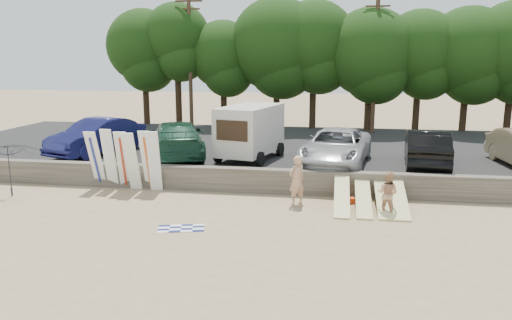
# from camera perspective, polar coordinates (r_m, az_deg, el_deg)

# --- Properties ---
(ground) EXTENTS (120.00, 120.00, 0.00)m
(ground) POSITION_cam_1_polar(r_m,az_deg,el_deg) (17.45, 9.82, -6.72)
(ground) COLOR tan
(ground) RESTS_ON ground
(seawall) EXTENTS (44.00, 0.50, 1.00)m
(seawall) POSITION_cam_1_polar(r_m,az_deg,el_deg) (20.19, 9.80, -2.69)
(seawall) COLOR #6B6356
(seawall) RESTS_ON ground
(parking_lot) EXTENTS (44.00, 14.50, 0.70)m
(parking_lot) POSITION_cam_1_polar(r_m,az_deg,el_deg) (27.55, 9.66, 0.86)
(parking_lot) COLOR #282828
(parking_lot) RESTS_ON ground
(treeline) EXTENTS (33.23, 6.50, 8.70)m
(treeline) POSITION_cam_1_polar(r_m,az_deg,el_deg) (34.06, 11.61, 12.40)
(treeline) COLOR #382616
(treeline) RESTS_ON parking_lot
(utility_poles) EXTENTS (25.80, 0.26, 9.00)m
(utility_poles) POSITION_cam_1_polar(r_m,az_deg,el_deg) (32.65, 13.50, 11.35)
(utility_poles) COLOR #473321
(utility_poles) RESTS_ON parking_lot
(box_trailer) EXTENTS (2.98, 4.31, 2.52)m
(box_trailer) POSITION_cam_1_polar(r_m,az_deg,el_deg) (23.43, -0.68, 3.50)
(box_trailer) COLOR beige
(box_trailer) RESTS_ON parking_lot
(car_0) EXTENTS (3.52, 5.63, 1.75)m
(car_0) POSITION_cam_1_polar(r_m,az_deg,el_deg) (26.04, -17.72, 2.58)
(car_0) COLOR #16174D
(car_0) RESTS_ON parking_lot
(car_1) EXTENTS (4.41, 6.47, 1.74)m
(car_1) POSITION_cam_1_polar(r_m,az_deg,el_deg) (24.32, -9.08, 2.36)
(car_1) COLOR #153B29
(car_1) RESTS_ON parking_lot
(car_2) EXTENTS (3.52, 6.12, 1.61)m
(car_2) POSITION_cam_1_polar(r_m,az_deg,el_deg) (22.60, 9.13, 1.47)
(car_2) COLOR #AEB0B4
(car_2) RESTS_ON parking_lot
(car_3) EXTENTS (2.25, 5.16, 1.65)m
(car_3) POSITION_cam_1_polar(r_m,az_deg,el_deg) (23.16, 18.92, 1.28)
(car_3) COLOR black
(car_3) RESTS_ON parking_lot
(surfboard_upright_0) EXTENTS (0.52, 0.87, 2.49)m
(surfboard_upright_0) POSITION_cam_1_polar(r_m,az_deg,el_deg) (21.88, -17.85, 0.03)
(surfboard_upright_0) COLOR white
(surfboard_upright_0) RESTS_ON ground
(surfboard_upright_1) EXTENTS (0.53, 0.56, 2.57)m
(surfboard_upright_1) POSITION_cam_1_polar(r_m,az_deg,el_deg) (21.70, -16.39, 0.13)
(surfboard_upright_1) COLOR white
(surfboard_upright_1) RESTS_ON ground
(surfboard_upright_2) EXTENTS (0.60, 0.84, 2.51)m
(surfboard_upright_2) POSITION_cam_1_polar(r_m,az_deg,el_deg) (21.36, -14.93, -0.05)
(surfboard_upright_2) COLOR white
(surfboard_upright_2) RESTS_ON ground
(surfboard_upright_3) EXTENTS (0.51, 0.84, 2.50)m
(surfboard_upright_3) POSITION_cam_1_polar(r_m,az_deg,el_deg) (21.06, -14.00, -0.18)
(surfboard_upright_3) COLOR white
(surfboard_upright_3) RESTS_ON ground
(surfboard_upright_4) EXTENTS (0.55, 0.67, 2.55)m
(surfboard_upright_4) POSITION_cam_1_polar(r_m,az_deg,el_deg) (21.00, -12.27, -0.06)
(surfboard_upright_4) COLOR white
(surfboard_upright_4) RESTS_ON ground
(surfboard_upright_5) EXTENTS (0.56, 0.65, 2.56)m
(surfboard_upright_5) POSITION_cam_1_polar(r_m,az_deg,el_deg) (20.76, -11.56, -0.16)
(surfboard_upright_5) COLOR white
(surfboard_upright_5) RESTS_ON ground
(surfboard_low_0) EXTENTS (0.56, 2.89, 0.93)m
(surfboard_low_0) POSITION_cam_1_polar(r_m,az_deg,el_deg) (18.69, 9.79, -3.98)
(surfboard_low_0) COLOR beige
(surfboard_low_0) RESTS_ON ground
(surfboard_low_1) EXTENTS (0.56, 2.92, 0.81)m
(surfboard_low_1) POSITION_cam_1_polar(r_m,az_deg,el_deg) (18.79, 12.15, -4.18)
(surfboard_low_1) COLOR beige
(surfboard_low_1) RESTS_ON ground
(surfboard_low_2) EXTENTS (0.56, 2.93, 0.79)m
(surfboard_low_2) POSITION_cam_1_polar(r_m,az_deg,el_deg) (18.89, 14.38, -4.23)
(surfboard_low_2) COLOR beige
(surfboard_low_2) RESTS_ON ground
(surfboard_low_3) EXTENTS (0.56, 2.91, 0.86)m
(surfboard_low_3) POSITION_cam_1_polar(r_m,az_deg,el_deg) (18.91, 15.99, -4.19)
(surfboard_low_3) COLOR beige
(surfboard_low_3) RESTS_ON ground
(beachgoer_a) EXTENTS (0.81, 0.80, 1.89)m
(beachgoer_a) POSITION_cam_1_polar(r_m,az_deg,el_deg) (18.66, 4.66, -2.34)
(beachgoer_a) COLOR tan
(beachgoer_a) RESTS_ON ground
(beachgoer_b) EXTENTS (0.94, 0.86, 1.57)m
(beachgoer_b) POSITION_cam_1_polar(r_m,az_deg,el_deg) (18.05, 14.80, -3.72)
(beachgoer_b) COLOR tan
(beachgoer_b) RESTS_ON ground
(cooler) EXTENTS (0.43, 0.37, 0.32)m
(cooler) POSITION_cam_1_polar(r_m,az_deg,el_deg) (19.35, 15.71, -4.65)
(cooler) COLOR #238342
(cooler) RESTS_ON ground
(gear_bag) EXTENTS (0.37, 0.34, 0.22)m
(gear_bag) POSITION_cam_1_polar(r_m,az_deg,el_deg) (19.33, 10.76, -4.58)
(gear_bag) COLOR #EC4C1B
(gear_bag) RESTS_ON ground
(beach_towel) EXTENTS (1.82, 1.82, 0.00)m
(beach_towel) POSITION_cam_1_polar(r_m,az_deg,el_deg) (16.52, -8.56, -7.73)
(beach_towel) COLOR white
(beach_towel) RESTS_ON ground
(beach_umbrella) EXTENTS (2.58, 2.54, 2.16)m
(beach_umbrella) POSITION_cam_1_polar(r_m,az_deg,el_deg) (21.99, -26.21, -1.01)
(beach_umbrella) COLOR black
(beach_umbrella) RESTS_ON ground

